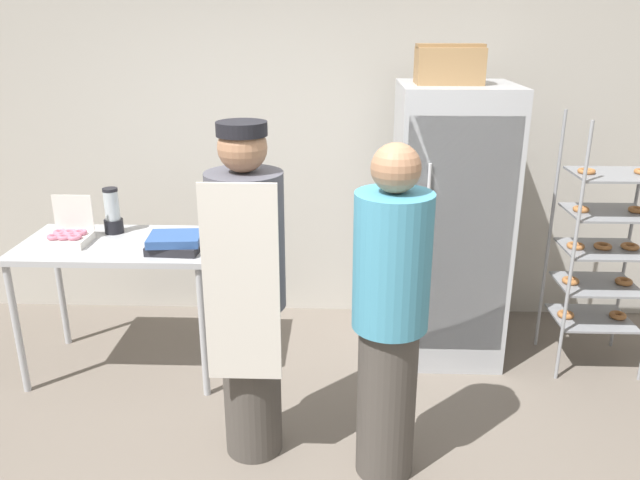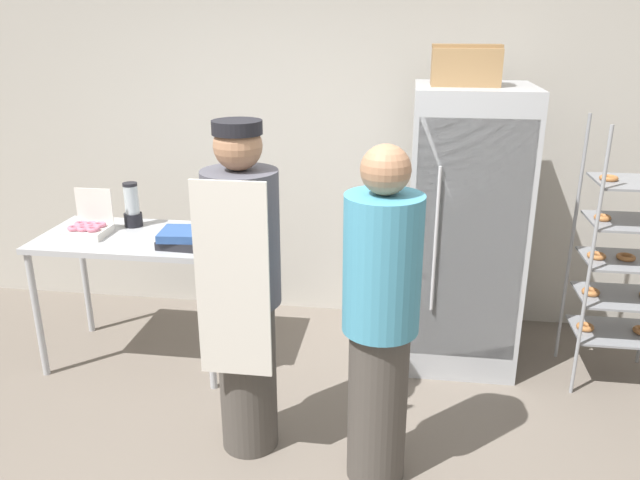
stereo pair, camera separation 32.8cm
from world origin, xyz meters
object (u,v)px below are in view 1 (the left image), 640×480
Objects in this scene: binder_stack at (175,243)px; cardboard_storage_box at (449,65)px; baking_rack at (602,249)px; donut_box at (68,236)px; person_customer at (390,317)px; refrigerator at (449,225)px; blender_pitcher at (113,213)px; person_baker at (248,293)px.

cardboard_storage_box is at bearing 15.19° from binder_stack.
baking_rack is at bearing 6.79° from binder_stack.
cardboard_storage_box is (2.32, 0.34, 1.01)m from donut_box.
binder_stack is at bearing -164.81° from cardboard_storage_box.
person_customer reaches higher than baking_rack.
refrigerator is at bearing 171.26° from baking_rack.
person_customer is (1.71, -1.13, -0.15)m from blender_pitcher.
binder_stack is at bearing 146.61° from person_customer.
person_baker reaches higher than donut_box.
person_baker is (-1.10, -1.11, -1.02)m from cardboard_storage_box.
person_baker reaches higher than binder_stack.
blender_pitcher is 2.31m from cardboard_storage_box.
blender_pitcher is at bearing 46.92° from donut_box.
baking_rack reaches higher than blender_pitcher.
person_customer is at bearing -25.37° from donut_box.
donut_box is at bearing 147.95° from person_baker.
blender_pitcher is 0.59m from binder_stack.
cardboard_storage_box is 1.87m from person_baker.
person_baker is at bearing -44.12° from blender_pitcher.
blender_pitcher is (-3.15, 0.00, 0.21)m from baking_rack.
binder_stack is 1.47m from person_customer.
person_baker reaches higher than blender_pitcher.
baking_rack is 1.83m from person_customer.
blender_pitcher is (0.21, 0.22, 0.08)m from donut_box.
refrigerator is at bearing 15.26° from binder_stack.
refrigerator is 1.77m from binder_stack.
person_baker is at bearing -51.24° from binder_stack.
person_customer is (-0.48, -1.27, -0.05)m from refrigerator.
cardboard_storage_box is 0.24× the size of person_customer.
binder_stack is 1.97m from cardboard_storage_box.
person_customer is (0.69, -0.14, -0.05)m from person_baker.
refrigerator is 6.47× the size of donut_box.
donut_box is 1.45m from person_baker.
person_customer is at bearing -110.44° from refrigerator.
binder_stack is 0.81× the size of cardboard_storage_box.
refrigerator is at bearing 16.96° from cardboard_storage_box.
cardboard_storage_box reaches higher than baking_rack.
person_customer reaches higher than binder_stack.
baking_rack is (0.96, -0.15, -0.10)m from refrigerator.
donut_box is 2.56m from cardboard_storage_box.
donut_box is 0.87× the size of binder_stack.
person_customer reaches higher than blender_pitcher.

